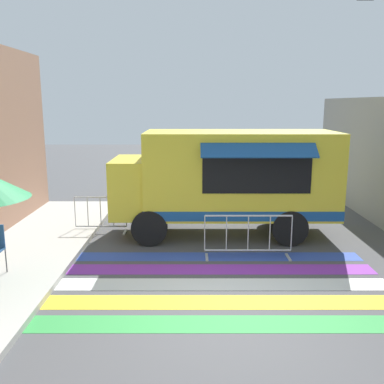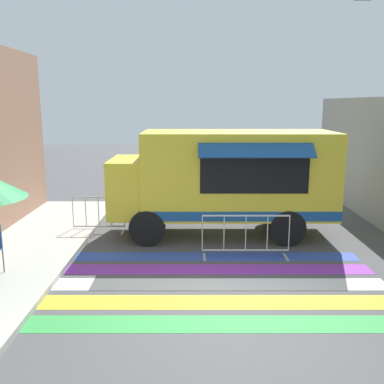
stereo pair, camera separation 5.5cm
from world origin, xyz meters
name	(u,v)px [view 2 (the right image)]	position (x,y,z in m)	size (l,w,h in m)	color
ground_plane	(229,320)	(0.00, 0.00, 0.00)	(60.00, 60.00, 0.00)	#4C4C4F
crosswalk_painted	(223,284)	(0.00, 1.39, 0.00)	(6.40, 3.60, 0.01)	green
food_truck	(223,177)	(0.19, 4.64, 1.56)	(5.71, 2.49, 2.73)	yellow
barricade_front	(248,237)	(0.64, 2.84, 0.49)	(1.97, 0.44, 1.00)	#B7BABF
barricade_side	(101,216)	(-3.06, 4.75, 0.47)	(1.39, 0.44, 1.00)	#B7BABF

